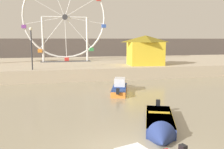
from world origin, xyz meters
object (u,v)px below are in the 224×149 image
Objects in this scene: motorboat_navy_blue at (160,126)px; carnival_booth_yellow_awning at (145,50)px; promenade_lamp_near at (31,42)px; motorboat_orange_hull at (120,86)px; ferris_wheel_white_frame at (65,19)px.

carnival_booth_yellow_awning reaches higher than motorboat_navy_blue.
promenade_lamp_near is at bearing -167.61° from carnival_booth_yellow_awning.
motorboat_navy_blue is 0.90× the size of motorboat_orange_hull.
motorboat_orange_hull is at bearing -162.30° from motorboat_navy_blue.
promenade_lamp_near reaches higher than motorboat_navy_blue.
motorboat_navy_blue is 17.19m from promenade_lamp_near.
motorboat_navy_blue is at bearing -104.52° from carnival_booth_yellow_awning.
ferris_wheel_white_frame reaches higher than motorboat_orange_hull.
ferris_wheel_white_frame is at bearing 32.74° from motorboat_orange_hull.
carnival_booth_yellow_awning is at bearing -36.89° from ferris_wheel_white_frame.
ferris_wheel_white_frame is at bearing -151.03° from motorboat_navy_blue.
motorboat_navy_blue is 1.11× the size of carnival_booth_yellow_awning.
motorboat_orange_hull is 9.58m from carnival_booth_yellow_awning.
motorboat_orange_hull is at bearing -38.09° from promenade_lamp_near.
promenade_lamp_near is (-12.57, -1.80, 0.90)m from carnival_booth_yellow_awning.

